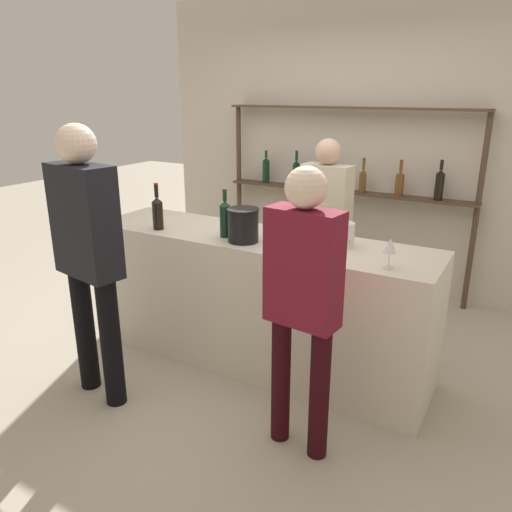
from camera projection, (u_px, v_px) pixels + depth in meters
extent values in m
plane|color=#B2A893|center=(256.00, 359.00, 3.72)|extent=(16.00, 16.00, 0.00)
cube|color=beige|center=(256.00, 300.00, 3.57)|extent=(2.49, 0.64, 0.95)
cube|color=beige|center=(353.00, 145.00, 4.86)|extent=(4.09, 0.12, 2.80)
cylinder|color=#4C3828|center=(239.00, 189.00, 5.44)|extent=(0.05, 0.05, 1.76)
cylinder|color=#4C3828|center=(476.00, 215.00, 4.31)|extent=(0.05, 0.05, 1.76)
cube|color=#4C3828|center=(349.00, 108.00, 4.60)|extent=(2.46, 0.18, 0.02)
cube|color=#4C3828|center=(344.00, 192.00, 4.85)|extent=(2.46, 0.18, 0.02)
cylinder|color=black|center=(266.00, 172.00, 5.22)|extent=(0.07, 0.07, 0.23)
cone|color=black|center=(266.00, 159.00, 5.17)|extent=(0.07, 0.07, 0.03)
cylinder|color=black|center=(266.00, 154.00, 5.16)|extent=(0.03, 0.03, 0.07)
cylinder|color=gold|center=(266.00, 150.00, 5.14)|extent=(0.03, 0.03, 0.01)
cylinder|color=black|center=(296.00, 175.00, 5.05)|extent=(0.07, 0.07, 0.22)
cone|color=black|center=(296.00, 162.00, 5.01)|extent=(0.07, 0.07, 0.03)
cylinder|color=black|center=(297.00, 156.00, 4.99)|extent=(0.03, 0.03, 0.09)
cylinder|color=#232328|center=(297.00, 151.00, 4.98)|extent=(0.03, 0.03, 0.01)
cylinder|color=#0F1956|center=(328.00, 177.00, 4.89)|extent=(0.08, 0.08, 0.24)
cone|color=#0F1956|center=(329.00, 163.00, 4.84)|extent=(0.08, 0.08, 0.04)
cylinder|color=#0F1956|center=(329.00, 157.00, 4.83)|extent=(0.03, 0.03, 0.08)
cylinder|color=gold|center=(329.00, 152.00, 4.81)|extent=(0.03, 0.03, 0.01)
cylinder|color=brown|center=(363.00, 183.00, 4.73)|extent=(0.07, 0.07, 0.18)
cone|color=brown|center=(363.00, 172.00, 4.70)|extent=(0.07, 0.07, 0.03)
cylinder|color=brown|center=(364.00, 165.00, 4.68)|extent=(0.03, 0.03, 0.10)
cylinder|color=black|center=(364.00, 159.00, 4.66)|extent=(0.03, 0.03, 0.01)
cylinder|color=brown|center=(399.00, 186.00, 4.57)|extent=(0.08, 0.08, 0.19)
cone|color=brown|center=(401.00, 173.00, 4.53)|extent=(0.08, 0.08, 0.04)
cylinder|color=brown|center=(401.00, 166.00, 4.51)|extent=(0.03, 0.03, 0.09)
cylinder|color=maroon|center=(402.00, 161.00, 4.50)|extent=(0.03, 0.03, 0.01)
cylinder|color=black|center=(439.00, 187.00, 4.40)|extent=(0.08, 0.08, 0.23)
cone|color=black|center=(441.00, 172.00, 4.36)|extent=(0.08, 0.08, 0.03)
cylinder|color=black|center=(442.00, 166.00, 4.34)|extent=(0.03, 0.03, 0.08)
cylinder|color=black|center=(442.00, 160.00, 4.32)|extent=(0.03, 0.03, 0.01)
cylinder|color=black|center=(304.00, 228.00, 3.18)|extent=(0.09, 0.09, 0.23)
cone|color=black|center=(305.00, 207.00, 3.14)|extent=(0.09, 0.09, 0.04)
cylinder|color=black|center=(305.00, 198.00, 3.12)|extent=(0.03, 0.03, 0.08)
cylinder|color=#232328|center=(305.00, 191.00, 3.11)|extent=(0.04, 0.04, 0.01)
cylinder|color=black|center=(225.00, 221.00, 3.37)|extent=(0.07, 0.07, 0.21)
cone|color=black|center=(225.00, 203.00, 3.33)|extent=(0.07, 0.07, 0.03)
cylinder|color=black|center=(225.00, 196.00, 3.32)|extent=(0.03, 0.03, 0.07)
cylinder|color=#232328|center=(225.00, 190.00, 3.30)|extent=(0.03, 0.03, 0.01)
cylinder|color=black|center=(158.00, 216.00, 3.56)|extent=(0.08, 0.08, 0.20)
cone|color=black|center=(157.00, 200.00, 3.52)|extent=(0.08, 0.08, 0.03)
cylinder|color=black|center=(156.00, 191.00, 3.50)|extent=(0.03, 0.03, 0.09)
cylinder|color=maroon|center=(156.00, 184.00, 3.49)|extent=(0.03, 0.03, 0.01)
cylinder|color=#0F1956|center=(297.00, 238.00, 3.01)|extent=(0.07, 0.07, 0.20)
cone|color=#0F1956|center=(298.00, 219.00, 2.97)|extent=(0.07, 0.07, 0.03)
cylinder|color=#0F1956|center=(298.00, 211.00, 2.95)|extent=(0.03, 0.03, 0.07)
cylinder|color=gold|center=(298.00, 204.00, 2.94)|extent=(0.03, 0.03, 0.01)
cylinder|color=silver|center=(388.00, 267.00, 2.81)|extent=(0.06, 0.06, 0.00)
cylinder|color=silver|center=(389.00, 260.00, 2.80)|extent=(0.01, 0.01, 0.08)
cone|color=silver|center=(390.00, 246.00, 2.77)|extent=(0.08, 0.08, 0.08)
cylinder|color=black|center=(243.00, 226.00, 3.27)|extent=(0.20, 0.20, 0.21)
cylinder|color=black|center=(243.00, 209.00, 3.23)|extent=(0.21, 0.21, 0.01)
cylinder|color=silver|center=(344.00, 235.00, 3.17)|extent=(0.13, 0.13, 0.16)
sphere|color=tan|center=(344.00, 245.00, 3.16)|extent=(0.02, 0.02, 0.02)
sphere|color=tan|center=(346.00, 246.00, 3.14)|extent=(0.02, 0.02, 0.02)
sphere|color=tan|center=(339.00, 239.00, 3.19)|extent=(0.02, 0.02, 0.02)
sphere|color=tan|center=(349.00, 241.00, 3.13)|extent=(0.02, 0.02, 0.02)
sphere|color=tan|center=(341.00, 242.00, 3.18)|extent=(0.02, 0.02, 0.02)
sphere|color=tan|center=(345.00, 243.00, 3.18)|extent=(0.02, 0.02, 0.02)
sphere|color=tan|center=(340.00, 240.00, 3.14)|extent=(0.02, 0.02, 0.02)
cylinder|color=black|center=(319.00, 394.00, 2.63)|extent=(0.11, 0.11, 0.76)
cylinder|color=black|center=(281.00, 379.00, 2.77)|extent=(0.11, 0.11, 0.76)
cube|color=maroon|center=(303.00, 268.00, 2.48)|extent=(0.40, 0.21, 0.60)
sphere|color=beige|center=(306.00, 188.00, 2.36)|extent=(0.21, 0.21, 0.21)
cylinder|color=black|center=(111.00, 343.00, 3.08)|extent=(0.13, 0.13, 0.84)
cylinder|color=black|center=(85.00, 329.00, 3.26)|extent=(0.13, 0.13, 0.84)
cube|color=black|center=(85.00, 221.00, 2.93)|extent=(0.48, 0.28, 0.67)
sphere|color=beige|center=(76.00, 144.00, 2.79)|extent=(0.23, 0.23, 0.23)
cylinder|color=#575347|center=(309.00, 276.00, 4.31)|extent=(0.11, 0.11, 0.75)
cylinder|color=#575347|center=(336.00, 283.00, 4.17)|extent=(0.11, 0.11, 0.75)
cube|color=beige|center=(326.00, 202.00, 4.02)|extent=(0.42, 0.22, 0.60)
sphere|color=#DBB293|center=(328.00, 152.00, 3.90)|extent=(0.20, 0.20, 0.20)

